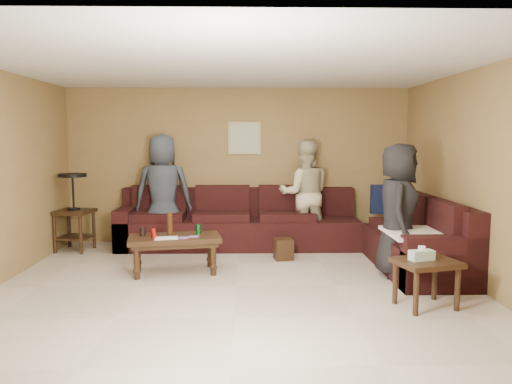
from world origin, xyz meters
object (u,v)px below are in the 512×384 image
at_px(end_table_left, 74,210).
at_px(person_right, 398,210).
at_px(person_left, 163,191).
at_px(sectional_sofa, 294,233).
at_px(side_table_right, 426,267).
at_px(coffee_table, 174,242).
at_px(person_middle, 305,194).
at_px(waste_bin, 283,249).

distance_m(end_table_left, person_right, 4.71).
distance_m(end_table_left, person_left, 1.36).
height_order(end_table_left, person_left, person_left).
height_order(sectional_sofa, side_table_right, sectional_sofa).
height_order(coffee_table, side_table_right, coffee_table).
bearing_deg(coffee_table, person_right, -3.92).
bearing_deg(person_middle, end_table_left, 3.52).
bearing_deg(end_table_left, coffee_table, -37.36).
distance_m(sectional_sofa, coffee_table, 1.86).
distance_m(side_table_right, person_left, 4.18).
bearing_deg(coffee_table, person_left, 104.24).
bearing_deg(sectional_sofa, person_right, -44.02).
relative_size(coffee_table, person_left, 0.69).
xyz_separation_m(sectional_sofa, waste_bin, (-0.17, -0.27, -0.18)).
distance_m(waste_bin, person_middle, 1.13).
bearing_deg(sectional_sofa, end_table_left, 173.99).
bearing_deg(person_left, person_middle, 176.64).
xyz_separation_m(waste_bin, person_middle, (0.39, 0.81, 0.69)).
relative_size(side_table_right, person_left, 0.39).
xyz_separation_m(coffee_table, person_middle, (1.82, 1.49, 0.43)).
bearing_deg(waste_bin, person_left, 156.84).
distance_m(person_middle, person_right, 1.93).
distance_m(coffee_table, waste_bin, 1.60).
xyz_separation_m(side_table_right, waste_bin, (-1.28, 2.02, -0.27)).
bearing_deg(person_left, side_table_right, 133.32).
height_order(sectional_sofa, coffee_table, sectional_sofa).
relative_size(sectional_sofa, side_table_right, 6.70).
height_order(waste_bin, person_right, person_right).
bearing_deg(side_table_right, sectional_sofa, 115.88).
bearing_deg(person_right, coffee_table, 102.71).
relative_size(end_table_left, side_table_right, 1.69).
height_order(coffee_table, person_left, person_left).
bearing_deg(person_left, person_right, 148.02).
bearing_deg(person_left, waste_bin, 152.31).
height_order(sectional_sofa, person_left, person_left).
bearing_deg(person_middle, sectional_sofa, 68.27).
xyz_separation_m(end_table_left, side_table_right, (4.40, -2.63, -0.20)).
bearing_deg(person_right, waste_bin, 73.93).
height_order(end_table_left, side_table_right, end_table_left).
bearing_deg(side_table_right, end_table_left, 149.10).
bearing_deg(sectional_sofa, side_table_right, -64.12).
distance_m(coffee_table, person_right, 2.81).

